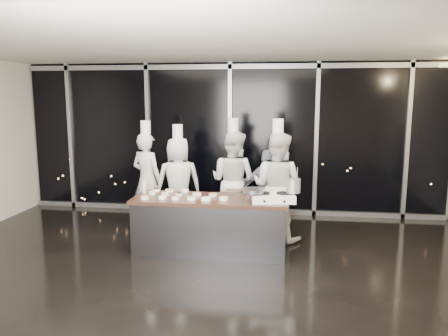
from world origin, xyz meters
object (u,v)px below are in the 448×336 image
at_px(frying_pan, 253,191).
at_px(chef_far_left, 147,179).
at_px(stock_pot, 293,186).
at_px(chef_left, 178,182).
at_px(chef_center, 233,181).
at_px(demo_counter, 210,225).
at_px(stove, 273,197).
at_px(chef_right, 277,186).
at_px(guest, 268,191).

height_order(frying_pan, chef_far_left, chef_far_left).
bearing_deg(stock_pot, frying_pan, -172.53).
bearing_deg(chef_left, chef_center, 161.64).
bearing_deg(chef_center, demo_counter, 103.03).
xyz_separation_m(stove, frying_pan, (-0.31, -0.04, 0.10)).
height_order(frying_pan, stock_pot, stock_pot).
distance_m(frying_pan, chef_right, 1.03).
distance_m(stock_pot, chef_center, 1.72).
height_order(chef_left, guest, chef_left).
bearing_deg(stock_pot, guest, 109.00).
distance_m(chef_far_left, chef_center, 1.67).
xyz_separation_m(demo_counter, guest, (0.86, 1.21, 0.32)).
xyz_separation_m(frying_pan, chef_center, (-0.48, 1.39, -0.12)).
xyz_separation_m(guest, chef_right, (0.17, -0.39, 0.18)).
bearing_deg(demo_counter, chef_far_left, 138.54).
bearing_deg(guest, chef_center, 8.32).
bearing_deg(chef_right, chef_far_left, 12.19).
bearing_deg(demo_counter, stock_pot, -2.77).
xyz_separation_m(demo_counter, stock_pot, (1.30, -0.06, 0.69)).
distance_m(frying_pan, stock_pot, 0.62).
relative_size(chef_left, guest, 1.29).
bearing_deg(guest, chef_left, 11.07).
bearing_deg(chef_right, stock_pot, 129.44).
height_order(frying_pan, chef_center, chef_center).
xyz_separation_m(stove, chef_right, (0.04, 0.93, -0.01)).
bearing_deg(demo_counter, stove, -5.99).
relative_size(stock_pot, chef_center, 0.10).
xyz_separation_m(demo_counter, frying_pan, (0.69, -0.14, 0.62)).
height_order(stove, chef_center, chef_center).
relative_size(demo_counter, chef_left, 1.24).
height_order(stock_pot, chef_right, chef_right).
height_order(stove, stock_pot, stock_pot).
xyz_separation_m(demo_counter, chef_right, (1.04, 0.82, 0.50)).
bearing_deg(guest, chef_far_left, 9.67).
distance_m(stove, chef_left, 2.26).
distance_m(chef_left, chef_center, 1.04).
bearing_deg(chef_center, guest, -160.26).
height_order(chef_left, chef_center, chef_center).
distance_m(stock_pot, chef_left, 2.50).
relative_size(stock_pot, chef_far_left, 0.10).
relative_size(demo_counter, frying_pan, 4.01).
bearing_deg(frying_pan, chef_center, 102.10).
height_order(demo_counter, chef_right, chef_right).
bearing_deg(stove, chef_right, 80.84).
xyz_separation_m(stock_pot, chef_center, (-1.09, 1.31, -0.20)).
distance_m(frying_pan, chef_far_left, 2.59).
bearing_deg(chef_right, demo_counter, 61.10).
height_order(chef_far_left, guest, chef_far_left).
relative_size(chef_far_left, chef_left, 1.03).
bearing_deg(guest, demo_counter, 66.05).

